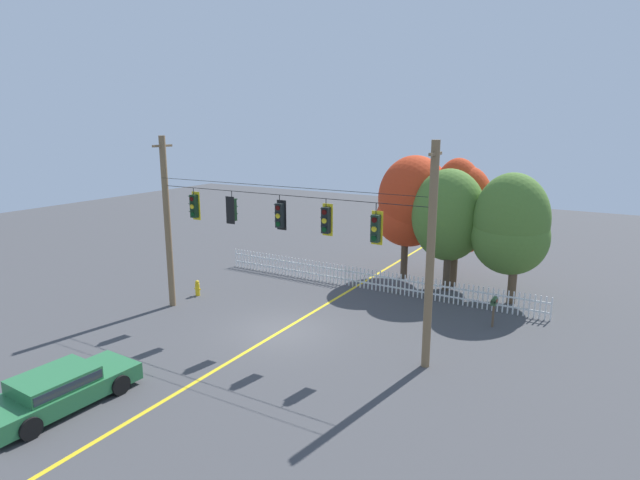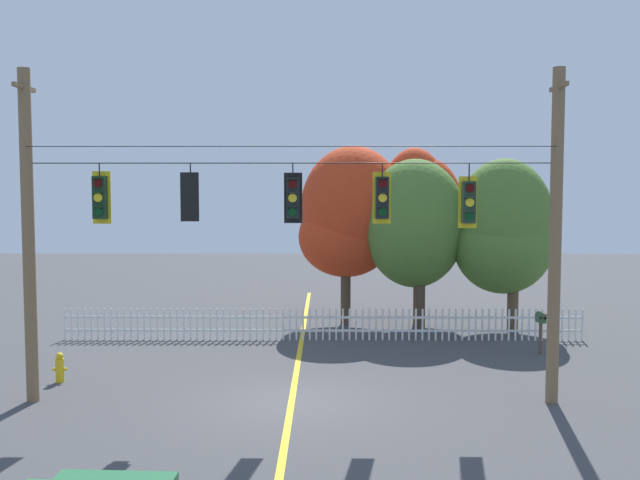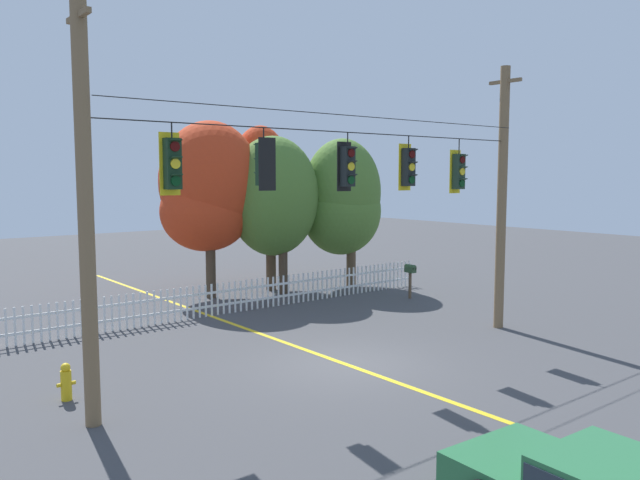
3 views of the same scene
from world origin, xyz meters
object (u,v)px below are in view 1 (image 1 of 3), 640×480
traffic_signal_southbound_primary (194,206)px  roadside_mailbox (494,303)px  autumn_oak_far_east (462,206)px  autumn_maple_mid (448,216)px  fire_hydrant (197,288)px  traffic_signal_westbound_side (376,228)px  parked_car (58,388)px  traffic_signal_northbound_secondary (232,210)px  autumn_maple_far_west (510,227)px  traffic_signal_northbound_primary (280,215)px  traffic_signal_eastbound_side (326,220)px  autumn_maple_near_fence (412,205)px

traffic_signal_southbound_primary → roadside_mailbox: (11.99, 4.93, -3.83)m
autumn_oak_far_east → roadside_mailbox: bearing=-60.7°
traffic_signal_southbound_primary → autumn_maple_mid: 12.57m
autumn_maple_mid → fire_hydrant: bearing=-144.2°
fire_hydrant → traffic_signal_westbound_side: bearing=-9.1°
autumn_maple_mid → parked_car: size_ratio=1.34×
traffic_signal_northbound_secondary → autumn_maple_far_west: (9.59, 8.68, -1.24)m
traffic_signal_northbound_primary → traffic_signal_eastbound_side: bearing=0.0°
autumn_maple_mid → roadside_mailbox: bearing=-50.9°
roadside_mailbox → traffic_signal_westbound_side: bearing=-123.8°
traffic_signal_northbound_primary → autumn_maple_mid: autumn_maple_mid is taller
autumn_maple_mid → parked_car: (-6.56, -17.34, -3.22)m
parked_car → traffic_signal_southbound_primary: bearing=103.9°
traffic_signal_northbound_primary → parked_car: (-2.51, -8.24, -4.29)m
fire_hydrant → autumn_maple_mid: bearing=35.8°
traffic_signal_northbound_primary → autumn_maple_far_west: (7.18, 8.67, -1.22)m
autumn_maple_far_west → traffic_signal_northbound_secondary: bearing=-137.8°
traffic_signal_southbound_primary → autumn_oak_far_east: autumn_oak_far_east is taller
traffic_signal_southbound_primary → autumn_maple_far_west: bearing=36.4°
traffic_signal_northbound_secondary → parked_car: 9.28m
autumn_oak_far_east → traffic_signal_northbound_secondary: bearing=-123.8°
traffic_signal_southbound_primary → parked_car: bearing=-76.1°
traffic_signal_southbound_primary → autumn_maple_mid: (8.60, 9.10, -1.08)m
autumn_oak_far_east → roadside_mailbox: size_ratio=5.11×
autumn_maple_mid → parked_car: 18.81m
traffic_signal_northbound_secondary → autumn_oak_far_east: bearing=56.2°
traffic_signal_northbound_primary → autumn_maple_mid: 10.02m
traffic_signal_eastbound_side → traffic_signal_westbound_side: bearing=-0.0°
autumn_maple_mid → autumn_maple_far_west: 3.17m
traffic_signal_eastbound_side → autumn_maple_far_west: 10.12m
traffic_signal_southbound_primary → traffic_signal_eastbound_side: 6.65m
traffic_signal_eastbound_side → fire_hydrant: bearing=168.7°
traffic_signal_northbound_primary → fire_hydrant: bearing=165.1°
traffic_signal_southbound_primary → traffic_signal_eastbound_side: bearing=-0.0°
traffic_signal_northbound_secondary → fire_hydrant: (-3.86, 1.68, -4.53)m
autumn_oak_far_east → parked_car: size_ratio=1.44×
traffic_signal_northbound_primary → traffic_signal_eastbound_side: size_ratio=0.99×
autumn_maple_near_fence → autumn_maple_mid: size_ratio=1.09×
traffic_signal_northbound_primary → autumn_maple_far_west: size_ratio=0.23×
traffic_signal_eastbound_side → parked_car: bearing=-119.2°
traffic_signal_westbound_side → parked_car: size_ratio=0.33×
traffic_signal_northbound_secondary → autumn_maple_mid: autumn_maple_mid is taller
traffic_signal_southbound_primary → autumn_maple_far_west: autumn_maple_far_west is taller
traffic_signal_southbound_primary → traffic_signal_westbound_side: bearing=-0.0°
traffic_signal_westbound_side → autumn_maple_near_fence: autumn_maple_near_fence is taller
traffic_signal_southbound_primary → traffic_signal_northbound_secondary: 2.15m
roadside_mailbox → autumn_maple_near_fence: bearing=137.4°
traffic_signal_eastbound_side → traffic_signal_westbound_side: same height
traffic_signal_eastbound_side → autumn_maple_mid: (1.95, 9.10, -1.07)m
traffic_signal_southbound_primary → autumn_oak_far_east: size_ratio=0.21×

